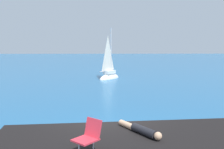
{
  "coord_description": "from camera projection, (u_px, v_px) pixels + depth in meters",
  "views": [
    {
      "loc": [
        -0.09,
        -8.98,
        3.6
      ],
      "look_at": [
        0.49,
        13.38,
        0.86
      ],
      "focal_mm": 40.86,
      "sensor_mm": 36.0,
      "label": 1
    }
  ],
  "objects": [
    {
      "name": "ground_plane",
      "position": [
        108.0,
        142.0,
        9.35
      ],
      "size": [
        160.0,
        160.0,
        0.0
      ],
      "primitive_type": "plane",
      "color": "#236093"
    },
    {
      "name": "sailboat_near",
      "position": [
        109.0,
        76.0,
        26.07
      ],
      "size": [
        2.6,
        3.0,
        5.67
      ],
      "rotation": [
        0.0,
        0.0,
        0.93
      ],
      "color": "white",
      "rests_on": "ground"
    },
    {
      "name": "boulder_seaward",
      "position": [
        31.0,
        146.0,
        9.01
      ],
      "size": [
        1.13,
        0.97,
        0.77
      ],
      "primitive_type": "cube",
      "rotation": [
        0.15,
        0.09,
        3.08
      ],
      "color": "black",
      "rests_on": "ground"
    },
    {
      "name": "person_sunbather",
      "position": [
        141.0,
        130.0,
        7.38
      ],
      "size": [
        1.1,
        1.53,
        0.25
      ],
      "rotation": [
        0.0,
        0.0,
        2.16
      ],
      "color": "black",
      "rests_on": "shore_ledge"
    },
    {
      "name": "beach_chair",
      "position": [
        89.0,
        135.0,
        6.06
      ],
      "size": [
        0.76,
        0.76,
        0.8
      ],
      "rotation": [
        0.0,
        0.0,
        3.98
      ],
      "color": "#E03342",
      "rests_on": "shore_ledge"
    }
  ]
}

